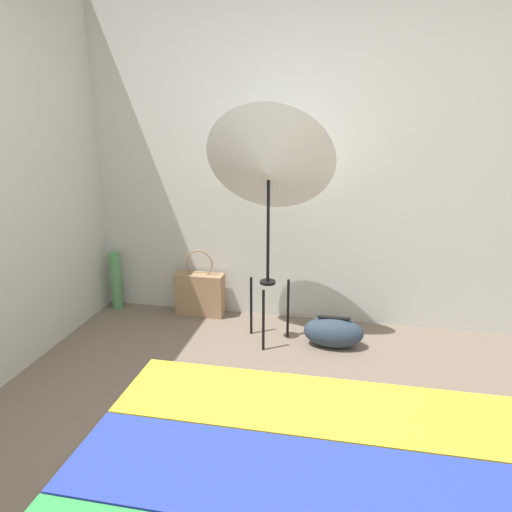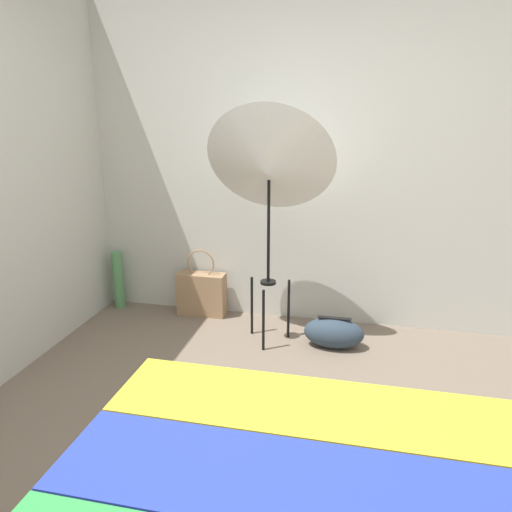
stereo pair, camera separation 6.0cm
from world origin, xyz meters
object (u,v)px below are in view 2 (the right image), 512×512
photo_umbrella (269,168)px  duffel_bag (334,333)px  paper_roll (118,280)px  tote_bag (202,293)px

photo_umbrella → duffel_bag: photo_umbrella is taller
paper_roll → tote_bag: bearing=0.1°
duffel_bag → paper_roll: size_ratio=0.87×
photo_umbrella → paper_roll: 1.77m
duffel_bag → tote_bag: bearing=162.1°
photo_umbrella → tote_bag: 1.32m
tote_bag → photo_umbrella: bearing=-29.2°
photo_umbrella → tote_bag: bearing=150.8°
photo_umbrella → paper_roll: bearing=165.7°
paper_roll → duffel_bag: bearing=-10.9°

